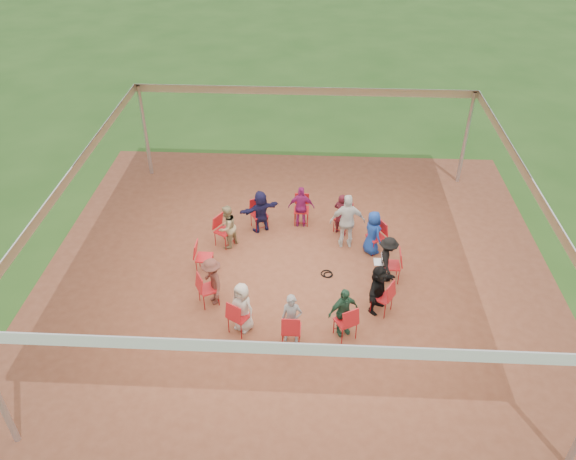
{
  "coord_description": "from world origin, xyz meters",
  "views": [
    {
      "loc": [
        0.34,
        -10.97,
        9.2
      ],
      "look_at": [
        -0.24,
        0.3,
        1.19
      ],
      "focal_mm": 35.0,
      "sensor_mm": 36.0,
      "label": 1
    }
  ],
  "objects_px": {
    "chair_6": "(204,258)",
    "person_seated_7": "(242,307)",
    "chair_0": "(392,265)",
    "standing_person": "(347,221)",
    "chair_11": "(382,297)",
    "person_seated_2": "(341,214)",
    "chair_2": "(343,218)",
    "chair_3": "(301,210)",
    "person_seated_9": "(343,312)",
    "chair_9": "(291,329)",
    "chair_5": "(224,231)",
    "cable_coil": "(327,274)",
    "person_seated_8": "(292,319)",
    "person_seated_4": "(261,211)",
    "chair_8": "(239,316)",
    "person_seated_0": "(387,259)",
    "chair_1": "(376,237)",
    "chair_7": "(208,289)",
    "person_seated_1": "(373,233)",
    "person_seated_3": "(301,207)",
    "person_seated_6": "(212,281)",
    "laptop": "(381,260)",
    "chair_10": "(345,321)",
    "person_seated_10": "(378,289)",
    "person_seated_5": "(227,227)",
    "chair_4": "(259,215)"
  },
  "relations": [
    {
      "from": "person_seated_6",
      "to": "chair_3",
      "type": "bearing_deg",
      "value": 120.87
    },
    {
      "from": "chair_7",
      "to": "person_seated_0",
      "type": "height_order",
      "value": "person_seated_0"
    },
    {
      "from": "chair_0",
      "to": "standing_person",
      "type": "height_order",
      "value": "standing_person"
    },
    {
      "from": "chair_9",
      "to": "person_seated_4",
      "type": "height_order",
      "value": "person_seated_4"
    },
    {
      "from": "person_seated_8",
      "to": "standing_person",
      "type": "height_order",
      "value": "standing_person"
    },
    {
      "from": "chair_2",
      "to": "chair_7",
      "type": "relative_size",
      "value": 1.0
    },
    {
      "from": "chair_6",
      "to": "laptop",
      "type": "xyz_separation_m",
      "value": [
        4.41,
        -0.07,
        0.14
      ]
    },
    {
      "from": "chair_5",
      "to": "person_seated_1",
      "type": "xyz_separation_m",
      "value": [
        3.96,
        -0.12,
        0.18
      ]
    },
    {
      "from": "person_seated_7",
      "to": "person_seated_8",
      "type": "bearing_deg",
      "value": 15.0
    },
    {
      "from": "chair_2",
      "to": "cable_coil",
      "type": "xyz_separation_m",
      "value": [
        -0.43,
        -1.95,
        -0.43
      ]
    },
    {
      "from": "chair_0",
      "to": "chair_6",
      "type": "relative_size",
      "value": 1.0
    },
    {
      "from": "person_seated_7",
      "to": "person_seated_1",
      "type": "bearing_deg",
      "value": 75.0
    },
    {
      "from": "person_seated_2",
      "to": "person_seated_4",
      "type": "xyz_separation_m",
      "value": [
        -2.23,
        0.03,
        0.0
      ]
    },
    {
      "from": "chair_2",
      "to": "chair_3",
      "type": "height_order",
      "value": "same"
    },
    {
      "from": "chair_7",
      "to": "person_seated_4",
      "type": "relative_size",
      "value": 0.72
    },
    {
      "from": "chair_11",
      "to": "person_seated_9",
      "type": "xyz_separation_m",
      "value": [
        -0.93,
        -0.74,
        0.18
      ]
    },
    {
      "from": "chair_8",
      "to": "chair_9",
      "type": "bearing_deg",
      "value": 15.0
    },
    {
      "from": "chair_3",
      "to": "chair_5",
      "type": "height_order",
      "value": "same"
    },
    {
      "from": "person_seated_3",
      "to": "person_seated_9",
      "type": "height_order",
      "value": "same"
    },
    {
      "from": "chair_1",
      "to": "chair_6",
      "type": "bearing_deg",
      "value": 75.0
    },
    {
      "from": "person_seated_2",
      "to": "person_seated_10",
      "type": "bearing_deg",
      "value": 135.0
    },
    {
      "from": "person_seated_2",
      "to": "person_seated_7",
      "type": "relative_size",
      "value": 1.0
    },
    {
      "from": "chair_6",
      "to": "chair_8",
      "type": "height_order",
      "value": "same"
    },
    {
      "from": "person_seated_0",
      "to": "laptop",
      "type": "bearing_deg",
      "value": 90.0
    },
    {
      "from": "chair_3",
      "to": "person_seated_7",
      "type": "distance_m",
      "value": 4.42
    },
    {
      "from": "chair_2",
      "to": "chair_3",
      "type": "bearing_deg",
      "value": 15.0
    },
    {
      "from": "chair_0",
      "to": "chair_5",
      "type": "bearing_deg",
      "value": 75.0
    },
    {
      "from": "person_seated_9",
      "to": "chair_9",
      "type": "bearing_deg",
      "value": 170.59
    },
    {
      "from": "chair_2",
      "to": "person_seated_8",
      "type": "distance_m",
      "value": 4.42
    },
    {
      "from": "chair_7",
      "to": "chair_3",
      "type": "bearing_deg",
      "value": 120.0
    },
    {
      "from": "chair_1",
      "to": "chair_7",
      "type": "bearing_deg",
      "value": 90.0
    },
    {
      "from": "chair_7",
      "to": "chair_10",
      "type": "height_order",
      "value": "same"
    },
    {
      "from": "chair_1",
      "to": "person_seated_6",
      "type": "height_order",
      "value": "person_seated_6"
    },
    {
      "from": "chair_6",
      "to": "cable_coil",
      "type": "xyz_separation_m",
      "value": [
        3.12,
        0.03,
        -0.43
      ]
    },
    {
      "from": "chair_11",
      "to": "person_seated_2",
      "type": "xyz_separation_m",
      "value": [
        -0.87,
        3.11,
        0.18
      ]
    },
    {
      "from": "chair_4",
      "to": "laptop",
      "type": "bearing_deg",
      "value": 117.86
    },
    {
      "from": "person_seated_7",
      "to": "person_seated_8",
      "type": "height_order",
      "value": "same"
    },
    {
      "from": "person_seated_1",
      "to": "person_seated_9",
      "type": "xyz_separation_m",
      "value": [
        -0.86,
        -3.03,
        0.0
      ]
    },
    {
      "from": "chair_6",
      "to": "standing_person",
      "type": "distance_m",
      "value": 3.87
    },
    {
      "from": "person_seated_0",
      "to": "chair_1",
      "type": "bearing_deg",
      "value": 9.41
    },
    {
      "from": "chair_1",
      "to": "person_seated_5",
      "type": "bearing_deg",
      "value": 60.87
    },
    {
      "from": "person_seated_9",
      "to": "standing_person",
      "type": "height_order",
      "value": "standing_person"
    },
    {
      "from": "chair_9",
      "to": "chair_11",
      "type": "distance_m",
      "value": 2.35
    },
    {
      "from": "chair_9",
      "to": "person_seated_3",
      "type": "distance_m",
      "value": 4.58
    },
    {
      "from": "person_seated_0",
      "to": "person_seated_1",
      "type": "height_order",
      "value": "same"
    },
    {
      "from": "chair_6",
      "to": "person_seated_0",
      "type": "height_order",
      "value": "person_seated_0"
    },
    {
      "from": "cable_coil",
      "to": "person_seated_4",
      "type": "bearing_deg",
      "value": 134.57
    },
    {
      "from": "chair_6",
      "to": "person_seated_7",
      "type": "distance_m",
      "value": 2.3
    },
    {
      "from": "chair_4",
      "to": "chair_0",
      "type": "bearing_deg",
      "value": 120.0
    },
    {
      "from": "person_seated_6",
      "to": "chair_8",
      "type": "bearing_deg",
      "value": 9.41
    }
  ]
}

